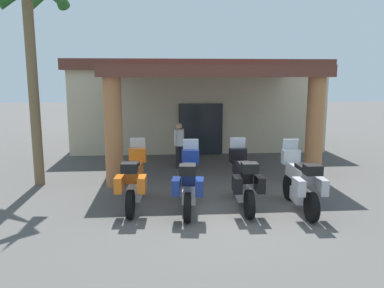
{
  "coord_description": "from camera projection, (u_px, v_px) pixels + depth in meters",
  "views": [
    {
      "loc": [
        -1.28,
        -8.8,
        3.17
      ],
      "look_at": [
        -0.62,
        2.39,
        1.2
      ],
      "focal_mm": 35.77,
      "sensor_mm": 36.0,
      "label": 1
    }
  ],
  "objects": [
    {
      "name": "ground_plane",
      "position": [
        223.0,
        209.0,
        9.28
      ],
      "size": [
        80.0,
        80.0,
        0.0
      ],
      "primitive_type": "plane",
      "color": "#514F4C"
    },
    {
      "name": "motel_building",
      "position": [
        196.0,
        102.0,
        17.76
      ],
      "size": [
        11.19,
        10.32,
        3.88
      ],
      "rotation": [
        0.0,
        0.0,
        0.02
      ],
      "color": "beige",
      "rests_on": "ground_plane"
    },
    {
      "name": "motorcycle_orange",
      "position": [
        134.0,
        180.0,
        9.32
      ],
      "size": [
        0.72,
        2.21,
        1.61
      ],
      "rotation": [
        0.0,
        0.0,
        1.53
      ],
      "color": "black",
      "rests_on": "ground_plane"
    },
    {
      "name": "motorcycle_blue",
      "position": [
        189.0,
        182.0,
        9.12
      ],
      "size": [
        0.74,
        2.21,
        1.61
      ],
      "rotation": [
        0.0,
        0.0,
        1.47
      ],
      "color": "black",
      "rests_on": "ground_plane"
    },
    {
      "name": "motorcycle_black",
      "position": [
        243.0,
        180.0,
        9.32
      ],
      "size": [
        0.7,
        2.21,
        1.61
      ],
      "rotation": [
        0.0,
        0.0,
        1.57
      ],
      "color": "black",
      "rests_on": "ground_plane"
    },
    {
      "name": "motorcycle_silver",
      "position": [
        301.0,
        182.0,
        9.12
      ],
      "size": [
        0.7,
        2.21,
        1.61
      ],
      "rotation": [
        0.0,
        0.0,
        1.58
      ],
      "color": "black",
      "rests_on": "ground_plane"
    },
    {
      "name": "pedestrian",
      "position": [
        179.0,
        142.0,
        13.37
      ],
      "size": [
        0.36,
        0.44,
        1.6
      ],
      "rotation": [
        0.0,
        0.0,
        5.62
      ],
      "color": "black",
      "rests_on": "ground_plane"
    },
    {
      "name": "palm_tree_roadside",
      "position": [
        28.0,
        16.0,
        10.59
      ],
      "size": [
        2.43,
        2.45,
        6.3
      ],
      "color": "brown",
      "rests_on": "ground_plane"
    }
  ]
}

